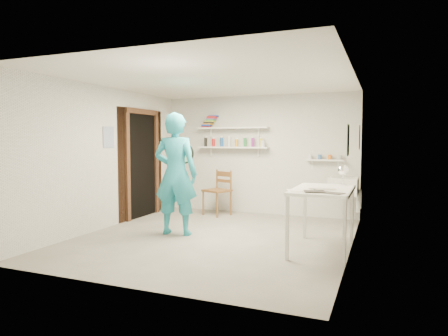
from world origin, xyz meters
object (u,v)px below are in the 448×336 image
at_px(desk_lamp, 343,170).
at_px(work_table, 322,220).
at_px(man, 176,174).
at_px(wall_clock, 184,153).
at_px(belfast_sink, 344,186).
at_px(wooden_chair, 217,190).

bearing_deg(desk_lamp, work_table, -112.42).
bearing_deg(work_table, desk_lamp, 67.58).
xyz_separation_m(man, desk_lamp, (2.51, 0.41, 0.11)).
relative_size(wall_clock, work_table, 0.27).
bearing_deg(work_table, belfast_sink, 86.54).
distance_m(belfast_sink, man, 2.97).
relative_size(belfast_sink, man, 0.31).
xyz_separation_m(belfast_sink, desk_lamp, (0.10, -1.31, 0.37)).
xyz_separation_m(work_table, desk_lamp, (0.21, 0.51, 0.64)).
bearing_deg(man, wooden_chair, -96.50).
distance_m(man, wooden_chair, 1.81).
distance_m(wooden_chair, work_table, 2.97).
distance_m(belfast_sink, wooden_chair, 2.44).
height_order(man, desk_lamp, man).
xyz_separation_m(wooden_chair, work_table, (2.32, -1.85, -0.07)).
relative_size(man, work_table, 1.51).
distance_m(wall_clock, desk_lamp, 2.50).
xyz_separation_m(wall_clock, wooden_chair, (-0.06, 1.53, -0.79)).
height_order(man, work_table, man).
bearing_deg(wooden_chair, belfast_sink, 22.47).
bearing_deg(belfast_sink, wall_clock, -147.81).
height_order(belfast_sink, wooden_chair, wooden_chair).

